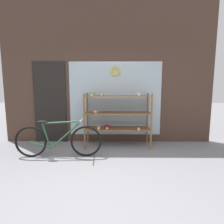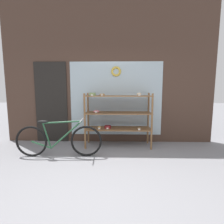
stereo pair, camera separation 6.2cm
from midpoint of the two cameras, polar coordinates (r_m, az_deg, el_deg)
The scene contains 4 objects.
ground_plane at distance 2.69m, azimuth -4.00°, elevation -24.20°, with size 30.00×30.00×0.00m, color gray.
storefront_facade at distance 4.64m, azimuth -2.30°, elevation 14.08°, with size 5.45×0.13×3.99m.
display_case at distance 4.25m, azimuth 0.99°, elevation -0.48°, with size 1.60×0.52×1.33m.
bicycle at distance 3.84m, azimuth -17.63°, elevation -8.81°, with size 1.79×0.46×0.79m.
Camera 1 is at (0.16, -2.28, 1.42)m, focal length 28.00 mm.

